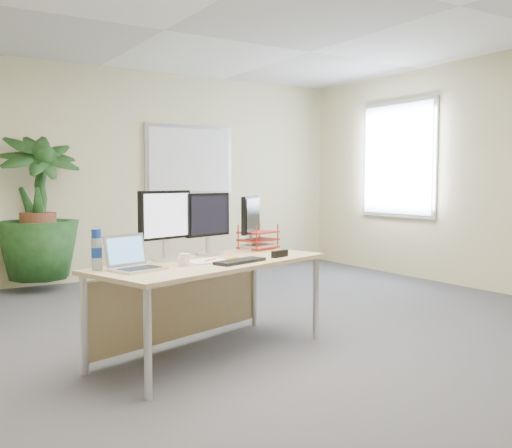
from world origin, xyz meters
TOP-DOWN VIEW (x-y plane):
  - floor at (0.00, 0.00)m, footprint 8.00×8.00m
  - back_wall at (0.00, 4.00)m, footprint 7.00×0.04m
  - whiteboard at (1.20, 3.97)m, footprint 1.30×0.04m
  - window at (3.47, 2.30)m, footprint 0.04×1.30m
  - desk at (-0.35, 0.56)m, footprint 1.94×1.25m
  - floor_plant at (-0.87, 3.63)m, footprint 0.93×0.93m
  - monitor_left at (-0.59, 0.67)m, footprint 0.45×0.21m
  - monitor_right at (-0.19, 0.77)m, footprint 0.43×0.20m
  - monitor_dark at (0.27, 0.87)m, footprint 0.33×0.29m
  - laptop at (-0.94, 0.38)m, footprint 0.38×0.36m
  - keyboard at (-0.19, 0.28)m, footprint 0.43×0.25m
  - coffee_mug at (-0.59, 0.36)m, footprint 0.11×0.08m
  - spiral_notebook at (-0.38, 0.44)m, footprint 0.31×0.24m
  - orange_pen at (-0.35, 0.42)m, footprint 0.13×0.08m
  - yellow_highlighter at (-0.14, 0.48)m, footprint 0.12×0.04m
  - water_bottle at (-1.14, 0.49)m, footprint 0.07×0.07m
  - letter_tray at (0.35, 0.89)m, footprint 0.36×0.31m
  - stapler at (0.22, 0.37)m, footprint 0.16×0.09m

SIDE VIEW (x-z plane):
  - floor at x=0.00m, z-range 0.00..0.00m
  - desk at x=-0.35m, z-range 0.20..0.89m
  - spiral_notebook at x=-0.38m, z-range 0.69..0.70m
  - yellow_highlighter at x=-0.14m, z-range 0.69..0.71m
  - keyboard at x=-0.19m, z-range 0.69..0.71m
  - orange_pen at x=-0.35m, z-range 0.70..0.71m
  - stapler at x=0.22m, z-range 0.69..0.74m
  - coffee_mug at x=-0.59m, z-range 0.69..0.78m
  - laptop at x=-0.94m, z-range 0.63..0.86m
  - floor_plant at x=-0.87m, z-range 0.00..1.50m
  - letter_tray at x=0.35m, z-range 0.68..0.83m
  - water_bottle at x=-1.14m, z-range 0.68..0.95m
  - monitor_dark at x=0.27m, z-range 0.72..1.17m
  - monitor_right at x=-0.19m, z-range 0.73..1.21m
  - monitor_left at x=-0.59m, z-range 0.73..1.24m
  - back_wall at x=0.00m, z-range 0.00..2.70m
  - whiteboard at x=1.20m, z-range 1.07..2.02m
  - window at x=3.47m, z-range 0.77..2.33m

